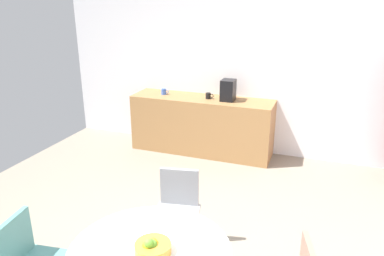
% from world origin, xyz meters
% --- Properties ---
extents(wall_back, '(6.00, 0.10, 2.60)m').
position_xyz_m(wall_back, '(0.00, 3.00, 1.30)').
color(wall_back, silver).
rests_on(wall_back, ground_plane).
extents(counter_block, '(2.24, 0.60, 0.90)m').
position_xyz_m(counter_block, '(-0.53, 2.65, 0.45)').
color(counter_block, '#9E7042').
rests_on(counter_block, ground_plane).
extents(chair_teal, '(0.48, 0.48, 0.83)m').
position_xyz_m(chair_teal, '(-0.75, -0.90, 0.52)').
color(chair_teal, silver).
rests_on(chair_teal, ground_plane).
extents(chair_gray, '(0.49, 0.49, 0.83)m').
position_xyz_m(chair_gray, '(0.05, 0.22, 0.52)').
color(chair_gray, silver).
rests_on(chair_gray, ground_plane).
extents(fruit_bowl, '(0.25, 0.25, 0.13)m').
position_xyz_m(fruit_bowl, '(0.27, -0.77, 0.77)').
color(fruit_bowl, gold).
rests_on(fruit_bowl, round_table).
extents(mug_white, '(0.13, 0.08, 0.09)m').
position_xyz_m(mug_white, '(-1.19, 2.65, 0.95)').
color(mug_white, '#3F66BF').
rests_on(mug_white, counter_block).
extents(mug_green, '(0.13, 0.08, 0.09)m').
position_xyz_m(mug_green, '(-0.43, 2.64, 0.95)').
color(mug_green, black).
rests_on(mug_green, counter_block).
extents(coffee_maker, '(0.20, 0.24, 0.32)m').
position_xyz_m(coffee_maker, '(-0.12, 2.65, 1.06)').
color(coffee_maker, black).
rests_on(coffee_maker, counter_block).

